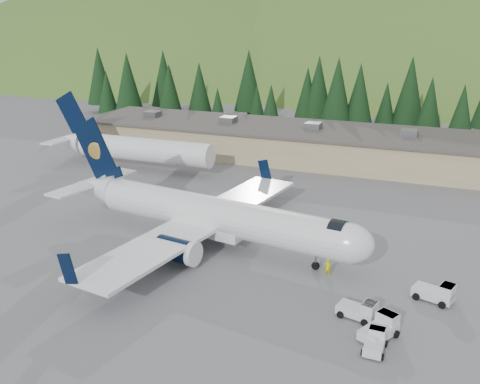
% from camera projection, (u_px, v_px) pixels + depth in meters
% --- Properties ---
extents(ground, '(600.00, 600.00, 0.00)m').
position_uv_depth(ground, '(218.00, 246.00, 54.99)').
color(ground, slate).
extents(airliner, '(35.73, 33.66, 11.86)m').
position_uv_depth(airliner, '(209.00, 215.00, 54.51)').
color(airliner, white).
rests_on(airliner, ground).
extents(second_airliner, '(27.50, 11.00, 10.05)m').
position_uv_depth(second_airliner, '(128.00, 147.00, 82.17)').
color(second_airliner, white).
rests_on(second_airliner, ground).
extents(baggage_tug_a, '(3.26, 2.36, 1.59)m').
position_uv_depth(baggage_tug_a, '(360.00, 310.00, 41.51)').
color(baggage_tug_a, silver).
rests_on(baggage_tug_a, ground).
extents(baggage_tug_b, '(3.57, 2.70, 1.73)m').
position_uv_depth(baggage_tug_b, '(437.00, 293.00, 44.03)').
color(baggage_tug_b, silver).
rests_on(baggage_tug_b, ground).
extents(baggage_tug_c, '(1.59, 2.58, 1.36)m').
position_uv_depth(baggage_tug_c, '(375.00, 342.00, 37.68)').
color(baggage_tug_c, silver).
rests_on(baggage_tug_c, ground).
extents(terminal_building, '(71.00, 17.00, 6.10)m').
position_uv_depth(terminal_building, '(283.00, 141.00, 89.46)').
color(terminal_building, tan).
rests_on(terminal_building, ground).
extents(baggage_tug_d, '(2.92, 3.54, 1.69)m').
position_uv_depth(baggage_tug_d, '(381.00, 328.00, 39.10)').
color(baggage_tug_d, silver).
rests_on(baggage_tug_d, ground).
extents(ramp_worker, '(0.66, 0.49, 1.65)m').
position_uv_depth(ramp_worker, '(328.00, 267.00, 48.40)').
color(ramp_worker, '#CFDA00').
rests_on(ramp_worker, ground).
extents(tree_line, '(112.41, 19.33, 14.50)m').
position_uv_depth(tree_line, '(300.00, 92.00, 109.15)').
color(tree_line, black).
rests_on(tree_line, ground).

